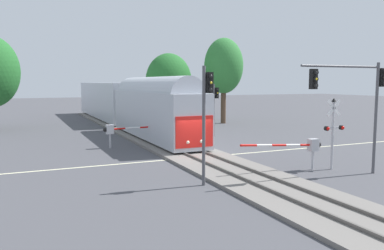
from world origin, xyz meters
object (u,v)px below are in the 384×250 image
crossing_gate_near (306,146)px  crossing_signal_mast (333,126)px  traffic_signal_near_right (357,90)px  crossing_gate_far (120,129)px  oak_far_right (224,66)px  commuter_train (124,102)px  elm_centre_background (169,81)px  traffic_signal_median (207,106)px  traffic_signal_far_side (215,101)px

crossing_gate_near → crossing_signal_mast: size_ratio=1.30×
traffic_signal_near_right → crossing_gate_far: bearing=123.0°
crossing_gate_far → crossing_gate_near: bearing=-57.7°
crossing_signal_mast → oak_far_right: (6.51, 25.13, 4.41)m
crossing_gate_near → traffic_signal_near_right: (1.55, -2.06, 3.20)m
commuter_train → oak_far_right: 12.83m
commuter_train → elm_centre_background: bearing=27.1°
crossing_gate_far → oak_far_right: (15.82, 12.60, 5.54)m
crossing_signal_mast → oak_far_right: oak_far_right is taller
traffic_signal_median → oak_far_right: (14.66, 25.30, 3.06)m
crossing_gate_near → crossing_signal_mast: bearing=-13.1°
crossing_gate_far → traffic_signal_far_side: (9.57, 2.63, 1.84)m
crossing_gate_near → crossing_gate_far: (-7.69, 12.15, -0.02)m
traffic_signal_far_side → crossing_signal_mast: bearing=-90.9°
oak_far_right → elm_centre_background: bearing=142.8°
crossing_gate_near → crossing_signal_mast: crossing_signal_mast is taller
commuter_train → elm_centre_background: (6.57, 3.36, 2.37)m
commuter_train → traffic_signal_near_right: (5.52, -27.66, 1.84)m
crossing_signal_mast → traffic_signal_far_side: traffic_signal_far_side is taller
oak_far_right → crossing_gate_near: bearing=-108.2°
oak_far_right → traffic_signal_far_side: bearing=-122.1°
traffic_signal_near_right → elm_centre_background: elm_centre_background is taller
crossing_gate_near → elm_centre_background: bearing=84.9°
traffic_signal_far_side → oak_far_right: (6.26, 9.97, 3.69)m
commuter_train → crossing_gate_near: commuter_train is taller
commuter_train → crossing_gate_far: (-3.72, -13.44, -1.38)m
traffic_signal_median → traffic_signal_far_side: 17.49m
crossing_gate_far → traffic_signal_median: bearing=-84.8°
traffic_signal_near_right → traffic_signal_median: (-8.07, 1.52, -0.74)m
commuter_train → crossing_signal_mast: size_ratio=9.98×
traffic_signal_median → commuter_train: bearing=84.4°
crossing_gate_far → elm_centre_background: size_ratio=0.76×
traffic_signal_near_right → crossing_gate_near: bearing=126.9°
crossing_gate_far → oak_far_right: bearing=38.5°
crossing_gate_near → crossing_signal_mast: (1.63, -0.38, 1.10)m
traffic_signal_near_right → elm_centre_background: size_ratio=0.71×
crossing_gate_far → traffic_signal_far_side: bearing=15.4°
commuter_train → elm_centre_background: size_ratio=4.79×
traffic_signal_near_right → traffic_signal_median: size_ratio=1.05×
crossing_gate_near → oak_far_right: (8.14, 24.75, 5.51)m
crossing_gate_near → crossing_gate_far: crossing_gate_near is taller
traffic_signal_near_right → oak_far_right: oak_far_right is taller
crossing_gate_far → traffic_signal_far_side: traffic_signal_far_side is taller
commuter_train → traffic_signal_near_right: 28.26m
crossing_signal_mast → elm_centre_background: 29.47m
commuter_train → crossing_signal_mast: 26.58m
traffic_signal_near_right → commuter_train: bearing=101.3°
elm_centre_background → oak_far_right: size_ratio=0.83×
commuter_train → traffic_signal_far_side: 12.30m
crossing_signal_mast → traffic_signal_median: bearing=-178.8°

